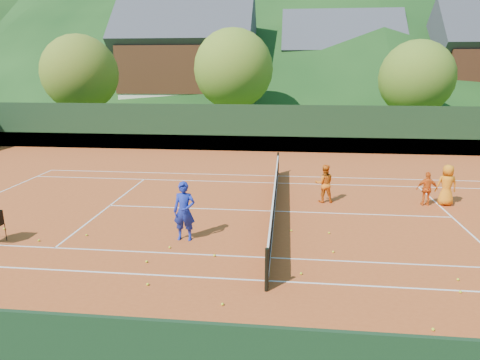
# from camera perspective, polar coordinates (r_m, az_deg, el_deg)

# --- Properties ---
(ground) EXTENTS (400.00, 400.00, 0.00)m
(ground) POSITION_cam_1_polar(r_m,az_deg,el_deg) (16.13, 4.56, -4.23)
(ground) COLOR #284B17
(ground) RESTS_ON ground
(clay_court) EXTENTS (40.00, 24.00, 0.02)m
(clay_court) POSITION_cam_1_polar(r_m,az_deg,el_deg) (16.12, 4.56, -4.20)
(clay_court) COLOR #AF471C
(clay_court) RESTS_ON ground
(coach) EXTENTS (0.68, 0.45, 1.86)m
(coach) POSITION_cam_1_polar(r_m,az_deg,el_deg) (13.29, -7.44, -4.15)
(coach) COLOR #18289D
(coach) RESTS_ON clay_court
(student_a) EXTENTS (0.80, 0.65, 1.53)m
(student_a) POSITION_cam_1_polar(r_m,az_deg,el_deg) (17.30, 11.17, -0.45)
(student_a) COLOR orange
(student_a) RESTS_ON clay_court
(student_b) EXTENTS (0.79, 0.34, 1.34)m
(student_b) POSITION_cam_1_polar(r_m,az_deg,el_deg) (18.09, 23.67, -1.08)
(student_b) COLOR orange
(student_b) RESTS_ON clay_court
(student_c) EXTENTS (0.81, 0.55, 1.62)m
(student_c) POSITION_cam_1_polar(r_m,az_deg,el_deg) (18.40, 25.84, -0.61)
(student_c) COLOR orange
(student_c) RESTS_ON clay_court
(tennis_ball_1) EXTENTS (0.07, 0.07, 0.07)m
(tennis_ball_1) POSITION_cam_1_polar(r_m,az_deg,el_deg) (12.35, -3.43, -10.01)
(tennis_ball_1) COLOR #CBE125
(tennis_ball_1) RESTS_ON clay_court
(tennis_ball_2) EXTENTS (0.07, 0.07, 0.07)m
(tennis_ball_2) POSITION_cam_1_polar(r_m,az_deg,el_deg) (14.72, -25.22, -7.30)
(tennis_ball_2) COLOR #CBE125
(tennis_ball_2) RESTS_ON clay_court
(tennis_ball_3) EXTENTS (0.07, 0.07, 0.07)m
(tennis_ball_3) POSITION_cam_1_polar(r_m,az_deg,el_deg) (12.33, 27.06, -11.73)
(tennis_ball_3) COLOR #CBE125
(tennis_ball_3) RESTS_ON clay_court
(tennis_ball_4) EXTENTS (0.07, 0.07, 0.07)m
(tennis_ball_4) POSITION_cam_1_polar(r_m,az_deg,el_deg) (14.21, 11.79, -6.92)
(tennis_ball_4) COLOR #CBE125
(tennis_ball_4) RESTS_ON clay_court
(tennis_ball_6) EXTENTS (0.07, 0.07, 0.07)m
(tennis_ball_6) POSITION_cam_1_polar(r_m,az_deg,el_deg) (10.03, -2.37, -16.22)
(tennis_ball_6) COLOR #CBE125
(tennis_ball_6) RESTS_ON clay_court
(tennis_ball_8) EXTENTS (0.07, 0.07, 0.07)m
(tennis_ball_8) POSITION_cam_1_polar(r_m,az_deg,el_deg) (13.02, -9.36, -8.85)
(tennis_ball_8) COLOR #CBE125
(tennis_ball_8) RESTS_ON clay_court
(tennis_ball_9) EXTENTS (0.07, 0.07, 0.07)m
(tennis_ball_9) POSITION_cam_1_polar(r_m,az_deg,el_deg) (12.84, 12.32, -9.33)
(tennis_ball_9) COLOR #CBE125
(tennis_ball_9) RESTS_ON clay_court
(tennis_ball_10) EXTENTS (0.07, 0.07, 0.07)m
(tennis_ball_10) POSITION_cam_1_polar(r_m,az_deg,el_deg) (16.25, -28.92, -5.73)
(tennis_ball_10) COLOR #CBE125
(tennis_ball_10) RESTS_ON clay_court
(tennis_ball_11) EXTENTS (0.07, 0.07, 0.07)m
(tennis_ball_11) POSITION_cam_1_polar(r_m,az_deg,el_deg) (14.59, -19.78, -6.92)
(tennis_ball_11) COLOR #CBE125
(tennis_ball_11) RESTS_ON clay_court
(tennis_ball_12) EXTENTS (0.07, 0.07, 0.07)m
(tennis_ball_12) POSITION_cam_1_polar(r_m,az_deg,el_deg) (14.21, 6.87, -6.70)
(tennis_ball_12) COLOR #CBE125
(tennis_ball_12) RESTS_ON clay_court
(tennis_ball_13) EXTENTS (0.07, 0.07, 0.07)m
(tennis_ball_13) POSITION_cam_1_polar(r_m,az_deg,el_deg) (12.24, -12.34, -10.57)
(tennis_ball_13) COLOR #CBE125
(tennis_ball_13) RESTS_ON clay_court
(tennis_ball_14) EXTENTS (0.07, 0.07, 0.07)m
(tennis_ball_14) POSITION_cam_1_polar(r_m,az_deg,el_deg) (11.43, 8.15, -12.25)
(tennis_ball_14) COLOR #CBE125
(tennis_ball_14) RESTS_ON clay_court
(tennis_ball_15) EXTENTS (0.07, 0.07, 0.07)m
(tennis_ball_15) POSITION_cam_1_polar(r_m,az_deg,el_deg) (11.73, 27.31, -13.11)
(tennis_ball_15) COLOR #CBE125
(tennis_ball_15) RESTS_ON clay_court
(tennis_ball_16) EXTENTS (0.07, 0.07, 0.07)m
(tennis_ball_16) POSITION_cam_1_polar(r_m,az_deg,el_deg) (15.52, -7.06, -4.85)
(tennis_ball_16) COLOR #CBE125
(tennis_ball_16) RESTS_ON clay_court
(tennis_ball_19) EXTENTS (0.07, 0.07, 0.07)m
(tennis_ball_19) POSITION_cam_1_polar(r_m,az_deg,el_deg) (10.30, -27.33, -17.09)
(tennis_ball_19) COLOR #CBE125
(tennis_ball_19) RESTS_ON clay_court
(tennis_ball_20) EXTENTS (0.07, 0.07, 0.07)m
(tennis_ball_20) POSITION_cam_1_polar(r_m,az_deg,el_deg) (9.59, -21.16, -18.85)
(tennis_ball_20) COLOR #CBE125
(tennis_ball_20) RESTS_ON clay_court
(tennis_ball_21) EXTENTS (0.07, 0.07, 0.07)m
(tennis_ball_21) POSITION_cam_1_polar(r_m,az_deg,el_deg) (11.05, -12.21, -13.44)
(tennis_ball_21) COLOR #CBE125
(tennis_ball_21) RESTS_ON clay_court
(tennis_ball_23) EXTENTS (0.07, 0.07, 0.07)m
(tennis_ball_23) POSITION_cam_1_polar(r_m,az_deg,el_deg) (10.01, 24.35, -17.70)
(tennis_ball_23) COLOR #CBE125
(tennis_ball_23) RESTS_ON clay_court
(court_lines) EXTENTS (23.83, 11.03, 0.00)m
(court_lines) POSITION_cam_1_polar(r_m,az_deg,el_deg) (16.12, 4.56, -4.16)
(court_lines) COLOR silver
(court_lines) RESTS_ON clay_court
(tennis_net) EXTENTS (0.10, 12.07, 1.10)m
(tennis_net) POSITION_cam_1_polar(r_m,az_deg,el_deg) (15.97, 4.60, -2.47)
(tennis_net) COLOR black
(tennis_net) RESTS_ON clay_court
(perimeter_fence) EXTENTS (40.40, 24.24, 3.00)m
(perimeter_fence) POSITION_cam_1_polar(r_m,az_deg,el_deg) (15.77, 4.65, 0.13)
(perimeter_fence) COLOR black
(perimeter_fence) RESTS_ON clay_court
(chalet_left) EXTENTS (13.80, 9.93, 12.92)m
(chalet_left) POSITION_cam_1_polar(r_m,az_deg,el_deg) (46.44, -6.96, 15.03)
(chalet_left) COLOR beige
(chalet_left) RESTS_ON ground
(chalet_mid) EXTENTS (12.65, 8.82, 11.45)m
(chalet_mid) POSITION_cam_1_polar(r_m,az_deg,el_deg) (49.59, 13.09, 13.97)
(chalet_mid) COLOR beige
(chalet_mid) RESTS_ON ground
(tree_a) EXTENTS (6.00, 6.00, 7.88)m
(tree_a) POSITION_cam_1_polar(r_m,az_deg,el_deg) (37.08, -20.59, 13.18)
(tree_a) COLOR #402919
(tree_a) RESTS_ON ground
(tree_b) EXTENTS (6.40, 6.40, 8.40)m
(tree_b) POSITION_cam_1_polar(r_m,az_deg,el_deg) (35.54, -0.91, 14.58)
(tree_b) COLOR #3F2919
(tree_b) RESTS_ON ground
(tree_c) EXTENTS (5.60, 5.60, 7.35)m
(tree_c) POSITION_cam_1_polar(r_m,az_deg,el_deg) (35.60, 22.43, 12.47)
(tree_c) COLOR #412A1A
(tree_c) RESTS_ON ground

